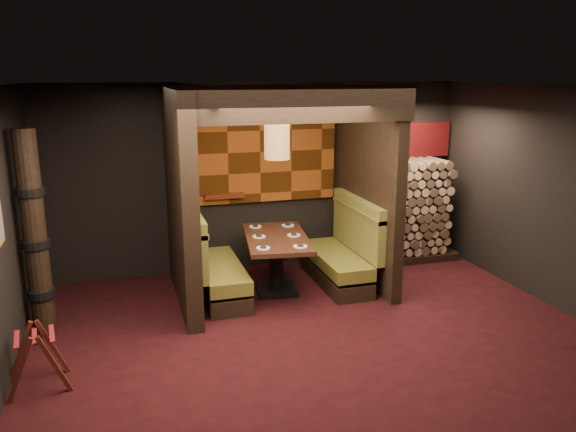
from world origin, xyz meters
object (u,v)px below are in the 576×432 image
(totem_column, at_px, (35,236))
(pendant_lamp, at_px, (277,142))
(dining_table, at_px, (277,253))
(firewood_stack, at_px, (404,211))
(booth_bench_right, at_px, (342,256))
(booth_bench_left, at_px, (213,268))
(luggage_rack, at_px, (37,356))

(totem_column, bearing_deg, pendant_lamp, 7.85)
(dining_table, relative_size, firewood_stack, 0.94)
(booth_bench_right, relative_size, totem_column, 0.67)
(booth_bench_right, height_order, totem_column, totem_column)
(booth_bench_left, height_order, totem_column, totem_column)
(pendant_lamp, distance_m, totem_column, 3.13)
(luggage_rack, bearing_deg, dining_table, 30.78)
(booth_bench_left, xyz_separation_m, totem_column, (-2.09, -0.55, 0.79))
(dining_table, bearing_deg, booth_bench_left, 174.04)
(pendant_lamp, bearing_deg, luggage_rack, -149.96)
(dining_table, relative_size, totem_column, 0.68)
(booth_bench_right, distance_m, luggage_rack, 4.30)
(firewood_stack, bearing_deg, pendant_lamp, -160.47)
(dining_table, xyz_separation_m, firewood_stack, (2.37, 0.79, 0.25))
(booth_bench_right, distance_m, pendant_lamp, 1.99)
(luggage_rack, bearing_deg, pendant_lamp, 30.04)
(dining_table, height_order, totem_column, totem_column)
(totem_column, bearing_deg, firewood_stack, 13.19)
(booth_bench_left, relative_size, firewood_stack, 0.92)
(totem_column, bearing_deg, dining_table, 8.80)
(booth_bench_left, height_order, firewood_stack, firewood_stack)
(booth_bench_left, distance_m, dining_table, 0.90)
(pendant_lamp, bearing_deg, booth_bench_right, 7.90)
(booth_bench_right, xyz_separation_m, luggage_rack, (-3.90, -1.81, -0.07))
(pendant_lamp, xyz_separation_m, firewood_stack, (2.37, 0.84, -1.29))
(booth_bench_right, xyz_separation_m, dining_table, (-1.02, -0.09, 0.17))
(dining_table, xyz_separation_m, luggage_rack, (-2.88, -1.72, -0.24))
(dining_table, bearing_deg, luggage_rack, -149.22)
(booth_bench_left, xyz_separation_m, booth_bench_right, (1.89, 0.00, 0.00))
(booth_bench_left, bearing_deg, pendant_lamp, -9.18)
(totem_column, relative_size, firewood_stack, 1.39)
(dining_table, distance_m, totem_column, 3.06)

